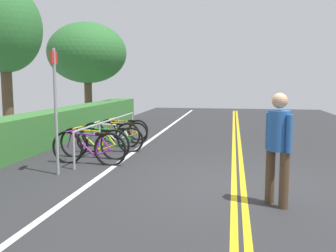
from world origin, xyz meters
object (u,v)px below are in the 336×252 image
tree_mid (4,29)px  bicycle_1 (94,143)px  bicycle_5 (124,129)px  sign_post_near (55,100)px  bicycle_3 (111,135)px  bicycle_0 (89,148)px  bicycle_2 (110,140)px  pedestrian (278,142)px  tree_far_right (87,53)px  bike_rack (109,127)px  bicycle_4 (122,132)px

tree_mid → bicycle_1: bearing=-123.1°
bicycle_5 → sign_post_near: sign_post_near is taller
sign_post_near → bicycle_3: bearing=-0.6°
bicycle_1 → tree_mid: bearing=56.9°
bicycle_0 → bicycle_2: bearing=-0.5°
bicycle_1 → bicycle_2: 0.82m
bicycle_3 → bicycle_1: bearing=-175.9°
bicycle_3 → sign_post_near: sign_post_near is taller
bicycle_5 → bicycle_2: bearing=-172.6°
bicycle_3 → pedestrian: (-4.35, -4.05, 0.63)m
bicycle_2 → pedestrian: pedestrian is taller
bicycle_5 → tree_far_right: size_ratio=0.37×
bicycle_3 → sign_post_near: (-3.19, 0.03, 1.14)m
pedestrian → tree_far_right: tree_far_right is taller
sign_post_near → tree_far_right: (9.30, 3.08, 1.59)m
bicycle_2 → bicycle_1: bearing=171.1°
tree_far_right → bicycle_3: bearing=-153.0°
bike_rack → bicycle_1: size_ratio=2.56×
bicycle_2 → tree_far_right: 8.13m
bicycle_4 → bicycle_5: 0.62m
bike_rack → bicycle_3: bearing=14.2°
bike_rack → tree_mid: tree_mid is taller
bike_rack → tree_far_right: size_ratio=1.05×
bicycle_4 → tree_far_right: bearing=31.0°
bicycle_1 → bicycle_4: bicycle_1 is taller
bicycle_5 → pedestrian: (-5.70, -4.09, 0.65)m
bicycle_1 → bicycle_3: (1.57, 0.11, -0.02)m
sign_post_near → tree_far_right: tree_far_right is taller
bicycle_4 → pedestrian: 6.48m
bicycle_3 → bicycle_0: bearing=-174.1°
bicycle_3 → bike_rack: bearing=-165.8°
bicycle_0 → bicycle_3: bearing=5.9°
sign_post_near → bicycle_0: bearing=-14.9°
bike_rack → bicycle_4: 1.19m
pedestrian → sign_post_near: size_ratio=0.68×
bicycle_3 → bicycle_5: 1.35m
bike_rack → bicycle_3: size_ratio=2.73×
bicycle_1 → tree_far_right: 8.77m
bicycle_0 → bicycle_5: (3.57, 0.26, -0.05)m
bicycle_2 → bicycle_5: 2.14m
bicycle_5 → tree_mid: (-0.39, 3.75, 3.14)m
bicycle_2 → bicycle_4: (1.51, 0.13, -0.01)m
bike_rack → pedestrian: (-3.93, -3.95, 0.37)m
bicycle_2 → tree_far_right: tree_far_right is taller
bike_rack → bicycle_2: size_ratio=2.69×
sign_post_near → tree_mid: bearing=42.1°
bicycle_1 → bicycle_3: size_ratio=1.07×
bicycle_5 → tree_far_right: bearing=32.9°
sign_post_near → tree_far_right: 9.93m
bicycle_2 → tree_mid: size_ratio=0.36×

